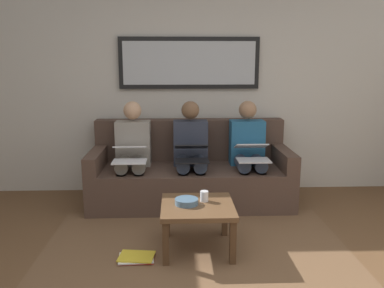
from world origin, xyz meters
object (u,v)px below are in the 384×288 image
(person_middle, at_px, (191,150))
(laptop_white, at_px, (130,153))
(cup, at_px, (204,196))
(laptop_silver, at_px, (252,152))
(person_right, at_px, (133,151))
(bowl, at_px, (187,202))
(coffee_table, at_px, (198,211))
(magazine_stack, at_px, (136,258))
(couch, at_px, (191,174))
(laptop_black, at_px, (192,153))
(framed_mirror, at_px, (189,63))
(person_left, at_px, (248,150))

(person_middle, xyz_separation_m, laptop_white, (0.64, 0.24, 0.02))
(cup, relative_size, laptop_white, 0.24)
(laptop_silver, bearing_deg, laptop_white, 0.38)
(person_right, bearing_deg, bowl, 116.25)
(coffee_table, relative_size, magazine_stack, 2.00)
(couch, height_order, cup, couch)
(bowl, bearing_deg, person_right, -63.75)
(cup, relative_size, bowl, 0.46)
(couch, xyz_separation_m, laptop_white, (0.64, 0.31, 0.32))
(laptop_black, height_order, magazine_stack, laptop_black)
(framed_mirror, xyz_separation_m, person_right, (0.64, 0.46, -0.94))
(framed_mirror, xyz_separation_m, person_left, (-0.64, 0.46, -0.94))
(couch, relative_size, person_left, 1.93)
(person_right, bearing_deg, laptop_silver, 169.78)
(couch, relative_size, bowl, 11.26)
(person_middle, xyz_separation_m, laptop_black, (0.00, 0.23, 0.02))
(cup, xyz_separation_m, laptop_black, (0.08, -0.84, 0.19))
(coffee_table, relative_size, bowl, 3.10)
(person_right, xyz_separation_m, magazine_stack, (-0.15, 1.32, -0.59))
(laptop_white, bearing_deg, person_left, -169.41)
(cup, bearing_deg, person_right, -56.22)
(couch, height_order, person_left, person_left)
(framed_mirror, height_order, coffee_table, framed_mirror)
(couch, height_order, laptop_white, couch)
(cup, xyz_separation_m, person_right, (0.72, -1.07, 0.16))
(person_left, height_order, laptop_white, person_left)
(laptop_silver, xyz_separation_m, magazine_stack, (1.13, 1.09, -0.61))
(cup, distance_m, laptop_white, 1.11)
(couch, bearing_deg, person_middle, 90.00)
(laptop_silver, bearing_deg, laptop_black, 0.14)
(framed_mirror, relative_size, person_left, 1.44)
(person_left, relative_size, person_right, 1.00)
(cup, xyz_separation_m, magazine_stack, (0.56, 0.25, -0.43))
(cup, bearing_deg, coffee_table, 52.44)
(laptop_silver, bearing_deg, cup, 56.08)
(person_left, distance_m, magazine_stack, 1.83)
(couch, distance_m, person_left, 0.71)
(person_left, height_order, person_middle, same)
(coffee_table, height_order, cup, cup)
(magazine_stack, bearing_deg, laptop_black, -114.17)
(laptop_silver, bearing_deg, magazine_stack, 44.00)
(bowl, height_order, laptop_white, laptop_white)
(framed_mirror, bearing_deg, laptop_white, 47.41)
(person_middle, bearing_deg, couch, -90.00)
(laptop_black, distance_m, person_right, 0.68)
(person_middle, bearing_deg, person_right, 0.00)
(cup, bearing_deg, couch, -86.20)
(cup, height_order, person_middle, person_middle)
(framed_mirror, height_order, laptop_black, framed_mirror)
(framed_mirror, distance_m, bowl, 1.96)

